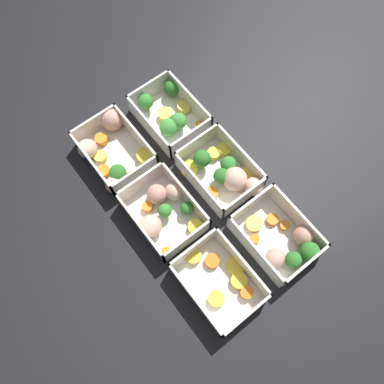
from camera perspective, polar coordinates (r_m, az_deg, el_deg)
ground_plane at (r=0.80m, az=0.00°, el=-0.50°), size 4.00×4.00×0.00m
container_near_left at (r=0.84m, az=-12.08°, el=6.36°), size 0.19×0.15×0.06m
container_near_center at (r=0.77m, az=-4.36°, el=-2.76°), size 0.16×0.13×0.06m
container_near_right at (r=0.74m, az=4.21°, el=-13.21°), size 0.18×0.13×0.06m
container_far_left at (r=0.87m, az=-3.46°, el=11.80°), size 0.16×0.13×0.06m
container_far_center at (r=0.80m, az=5.01°, el=2.94°), size 0.18×0.13×0.06m
container_far_right at (r=0.77m, az=13.89°, el=-7.27°), size 0.17×0.13×0.06m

